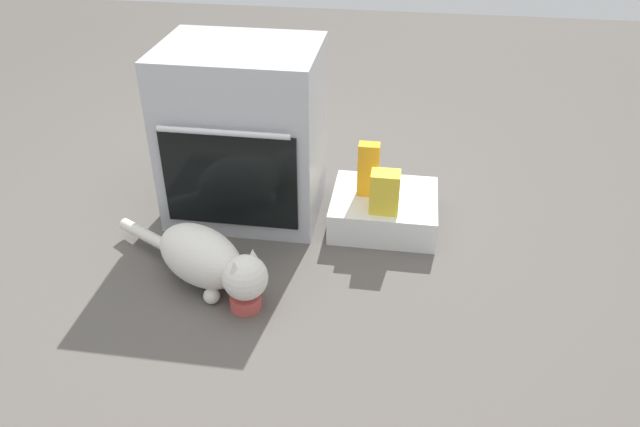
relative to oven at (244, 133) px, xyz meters
name	(u,v)px	position (x,y,z in m)	size (l,w,h in m)	color
ground	(228,272)	(0.03, -0.49, -0.38)	(8.00, 8.00, 0.00)	#56514C
oven	(244,133)	(0.00, 0.00, 0.00)	(0.66, 0.55, 0.76)	#B7BABF
pantry_cabinet	(384,210)	(0.63, -0.04, -0.31)	(0.46, 0.41, 0.14)	white
food_bowl	(246,300)	(0.16, -0.68, -0.35)	(0.12, 0.12, 0.08)	#C64C47
cat	(207,259)	(-0.01, -0.58, -0.25)	(0.73, 0.48, 0.24)	silver
snack_bag	(385,192)	(0.63, -0.16, -0.15)	(0.12, 0.09, 0.18)	yellow
juice_carton	(368,169)	(0.55, -0.03, -0.12)	(0.09, 0.06, 0.24)	orange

